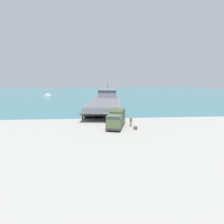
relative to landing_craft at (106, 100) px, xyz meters
name	(u,v)px	position (x,y,z in m)	size (l,w,h in m)	color
ground_plane	(110,125)	(-0.63, -26.29, -1.75)	(240.00, 240.00, 0.00)	gray
water_surface	(101,92)	(-0.63, 69.79, -1.74)	(240.00, 180.00, 0.01)	#336B75
landing_craft	(106,100)	(0.00, 0.00, 0.00)	(12.42, 39.47, 7.37)	slate
military_truck	(116,119)	(0.48, -27.73, -0.21)	(4.17, 7.48, 2.91)	#475638
soldier_on_ramp	(131,121)	(3.12, -27.55, -0.70)	(0.44, 0.24, 1.80)	#566042
moored_boat_a	(48,96)	(-28.55, 35.17, -1.18)	(5.56, 4.61, 1.72)	#B7BABF
mooring_bollard	(82,117)	(-6.12, -21.01, -1.29)	(0.32, 0.32, 0.84)	#333338
cargo_crate	(136,128)	(3.54, -29.66, -1.48)	(0.53, 0.64, 0.53)	#4C4738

